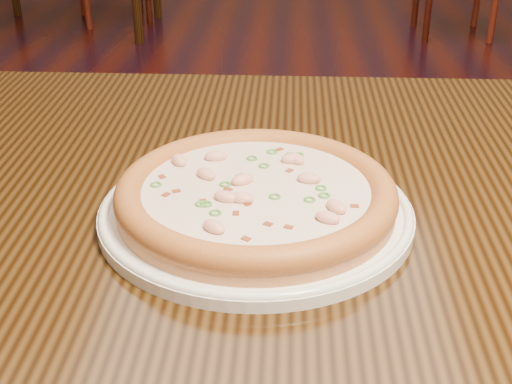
{
  "coord_description": "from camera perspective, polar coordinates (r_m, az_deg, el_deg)",
  "views": [
    {
      "loc": [
        0.06,
        -0.75,
        1.11
      ],
      "look_at": [
        0.03,
        -0.13,
        0.78
      ],
      "focal_mm": 50.0,
      "sensor_mm": 36.0,
      "label": 1
    }
  ],
  "objects": [
    {
      "name": "hero_table",
      "position": [
        0.81,
        8.71,
        -6.61
      ],
      "size": [
        1.2,
        0.8,
        0.75
      ],
      "color": "black",
      "rests_on": "ground"
    },
    {
      "name": "pizza",
      "position": [
        0.7,
        -0.0,
        -0.21
      ],
      "size": [
        0.28,
        0.28,
        0.03
      ],
      "color": "tan",
      "rests_on": "plate"
    },
    {
      "name": "plate",
      "position": [
        0.71,
        0.0,
        -1.52
      ],
      "size": [
        0.31,
        0.31,
        0.02
      ],
      "color": "white",
      "rests_on": "hero_table"
    }
  ]
}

